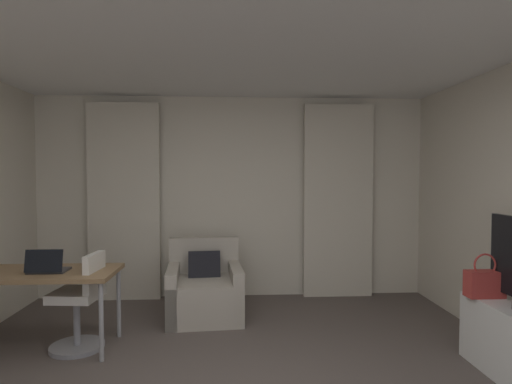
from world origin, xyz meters
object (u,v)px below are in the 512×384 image
at_px(desk_chair, 81,306).
at_px(handbag_primary, 485,283).
at_px(desk, 35,277).
at_px(armchair, 205,291).
at_px(laptop, 48,267).

bearing_deg(desk_chair, handbag_primary, -8.00).
height_order(desk, desk_chair, desk_chair).
bearing_deg(armchair, handbag_primary, -28.40).
distance_m(desk, laptop, 0.18).
bearing_deg(armchair, laptop, -146.88).
relative_size(armchair, laptop, 2.75).
relative_size(armchair, desk, 0.62).
xyz_separation_m(laptop, handbag_primary, (3.76, -0.44, -0.08)).
relative_size(desk, desk_chair, 1.63).
xyz_separation_m(armchair, handbag_primary, (2.42, -1.31, 0.40)).
relative_size(armchair, handbag_primary, 2.42).
distance_m(armchair, desk, 1.72).
distance_m(armchair, handbag_primary, 2.78).
bearing_deg(desk_chair, armchair, 37.54).
xyz_separation_m(armchair, desk_chair, (-1.07, -0.82, 0.11)).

